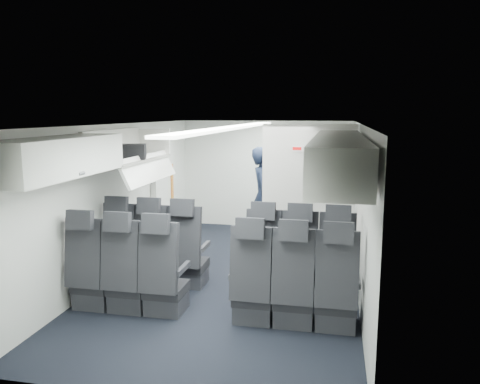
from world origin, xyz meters
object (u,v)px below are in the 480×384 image
at_px(seat_row_mid, 207,284).
at_px(galley_unit, 313,184).
at_px(boarding_door, 163,189).
at_px(flight_attendant, 263,197).
at_px(carry_on_bag, 131,153).
at_px(seat_row_front, 226,260).

distance_m(seat_row_mid, galley_unit, 4.30).
xyz_separation_m(boarding_door, flight_attendant, (1.81, 0.03, -0.09)).
xyz_separation_m(boarding_door, carry_on_bag, (0.28, -1.89, 0.82)).
relative_size(boarding_door, carry_on_bag, 4.88).
relative_size(seat_row_front, galley_unit, 1.75).
height_order(galley_unit, carry_on_bag, galley_unit).
bearing_deg(carry_on_bag, boarding_door, 82.14).
relative_size(seat_row_mid, carry_on_bag, 8.74).
bearing_deg(carry_on_bag, seat_row_front, -24.58).
height_order(seat_row_mid, boarding_door, boarding_door).
xyz_separation_m(seat_row_mid, galley_unit, (0.95, 4.15, 0.55)).
bearing_deg(carry_on_bag, flight_attendant, 35.23).
height_order(boarding_door, flight_attendant, boarding_door).
bearing_deg(seat_row_front, galley_unit, 73.72).
xyz_separation_m(seat_row_front, flight_attendant, (0.17, 2.12, 0.47)).
bearing_deg(carry_on_bag, galley_unit, 36.64).
bearing_deg(galley_unit, flight_attendant, -124.59).
xyz_separation_m(seat_row_mid, carry_on_bag, (-1.36, 1.10, 1.37)).
bearing_deg(flight_attendant, carry_on_bag, 135.29).
xyz_separation_m(flight_attendant, carry_on_bag, (-1.53, -1.92, 0.90)).
xyz_separation_m(seat_row_front, galley_unit, (0.95, 3.25, 0.55)).
relative_size(seat_row_front, flight_attendant, 1.92).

